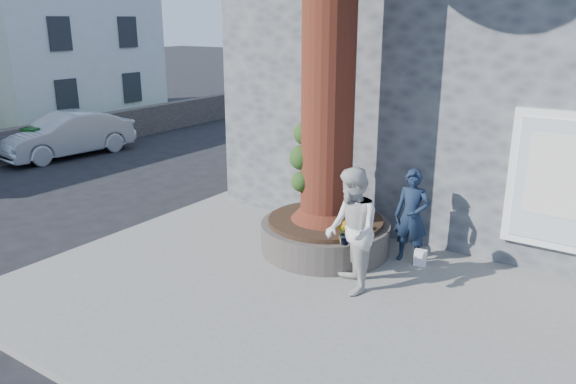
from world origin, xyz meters
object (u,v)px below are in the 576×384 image
Objects in this scene: a_board_sign at (33,145)px; planter at (325,234)px; woman at (351,231)px; car_silver at (67,135)px; man at (412,216)px.

planter is at bearing -18.71° from a_board_sign.
woman is (1.11, -1.12, 0.67)m from planter.
planter is at bearing -5.11° from car_silver.
woman is at bearing -45.35° from planter.
planter is 1.19× the size of woman.
a_board_sign is (-0.30, -0.98, -0.17)m from car_silver.
man is at bearing 127.48° from woman.
man reaches higher than planter.
planter is 1.42× the size of man.
car_silver is at bearing -145.93° from woman.
a_board_sign is at bearing -141.11° from woman.
man is (1.44, 0.41, 0.52)m from planter.
a_board_sign is at bearing 173.94° from planter.
man is 1.62× the size of a_board_sign.
planter is 2.30× the size of a_board_sign.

